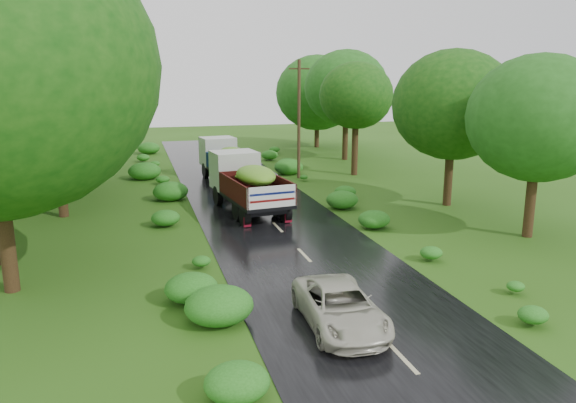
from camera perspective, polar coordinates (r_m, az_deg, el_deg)
name	(u,v)px	position (r m, az deg, el deg)	size (l,w,h in m)	color
ground	(402,358)	(14.26, 11.52, -15.34)	(120.00, 120.00, 0.00)	#274F11
road	(332,284)	(18.42, 4.45, -8.34)	(6.50, 80.00, 0.02)	black
road_lines	(322,273)	(19.29, 3.43, -7.27)	(0.12, 69.60, 0.00)	#BFB78C
truck_near	(246,180)	(27.45, -4.24, 2.14)	(3.05, 6.67, 2.70)	black
truck_far	(226,158)	(35.26, -6.31, 4.39)	(2.91, 6.29, 2.55)	black
car	(340,307)	(15.33, 5.31, -10.60)	(1.87, 4.05, 1.13)	beige
utility_pole	(299,118)	(35.75, 1.12, 8.44)	(1.22, 0.63, 7.44)	#382616
trees_left	(35,68)	(31.42, -24.35, 12.28)	(7.07, 33.41, 9.85)	black
trees_right	(374,97)	(38.10, 8.73, 10.42)	(5.47, 32.86, 7.11)	black
shrubs	(267,209)	(26.56, -2.13, -0.81)	(11.90, 44.00, 0.70)	#206317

